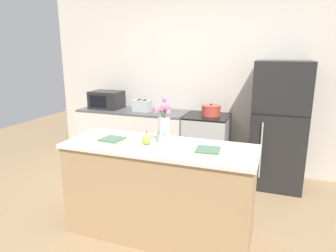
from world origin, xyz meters
TOP-DOWN VIEW (x-y plane):
  - ground_plane at (0.00, 0.00)m, footprint 10.00×10.00m
  - back_wall at (0.00, 2.00)m, footprint 5.20×0.08m
  - kitchen_island at (0.00, 0.00)m, footprint 1.80×0.66m
  - back_counter at (-1.06, 1.60)m, footprint 1.68×0.60m
  - stove_range at (0.10, 1.60)m, footprint 0.60×0.61m
  - refrigerator at (1.05, 1.60)m, footprint 0.68×0.67m
  - flower_vase at (0.03, 0.06)m, footprint 0.15×0.17m
  - pear_figurine at (-0.11, -0.04)m, footprint 0.08×0.08m
  - plate_setting_left at (-0.47, -0.04)m, footprint 0.31×0.31m
  - plate_setting_right at (0.47, -0.04)m, footprint 0.31×0.31m
  - toaster at (-0.89, 1.57)m, footprint 0.28×0.18m
  - cooking_pot at (0.15, 1.61)m, footprint 0.27×0.27m
  - microwave at (-1.52, 1.60)m, footprint 0.48×0.37m

SIDE VIEW (x-z plane):
  - ground_plane at x=0.00m, z-range 0.00..0.00m
  - stove_range at x=0.10m, z-range 0.00..0.89m
  - back_counter at x=-1.06m, z-range 0.00..0.89m
  - kitchen_island at x=0.00m, z-range 0.00..0.93m
  - refrigerator at x=1.05m, z-range 0.00..1.66m
  - plate_setting_left at x=-0.47m, z-range 0.93..0.95m
  - plate_setting_right at x=0.47m, z-range 0.93..0.95m
  - cooking_pot at x=0.15m, z-range 0.88..1.05m
  - toaster at x=-0.89m, z-range 0.89..1.06m
  - pear_figurine at x=-0.11m, z-range 0.91..1.05m
  - microwave at x=-1.52m, z-range 0.89..1.16m
  - flower_vase at x=0.03m, z-range 0.89..1.33m
  - back_wall at x=0.00m, z-range 0.00..2.70m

